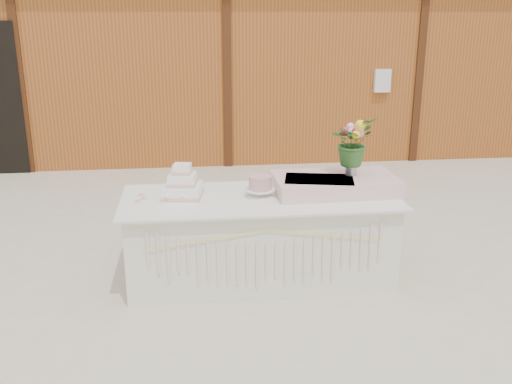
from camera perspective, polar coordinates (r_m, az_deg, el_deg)
ground at (r=5.24m, az=0.39°, el=-8.51°), size 80.00×80.00×0.00m
barn at (r=10.71m, az=-3.72°, el=14.08°), size 12.60×4.60×3.30m
cake_table at (r=5.08m, az=0.40°, el=-4.61°), size 2.40×1.00×0.77m
wedding_cake at (r=4.97m, az=-7.34°, el=0.63°), size 0.37×0.37×0.29m
pink_cake_stand at (r=4.94m, az=0.43°, el=0.70°), size 0.26×0.26×0.18m
satin_runner at (r=5.14m, az=7.91°, el=0.81°), size 1.10×0.66×0.14m
flower_vase at (r=5.18m, az=9.47°, el=2.45°), size 0.10×0.10×0.14m
bouquet at (r=5.12m, az=9.62°, el=5.52°), size 0.51×0.50×0.43m
loose_flowers at (r=4.95m, az=-11.65°, el=-0.77°), size 0.14×0.32×0.02m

